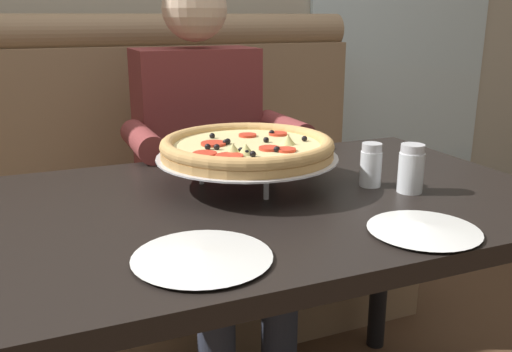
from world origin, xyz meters
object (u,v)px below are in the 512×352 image
Objects in this scene: patio_chair at (347,107)px; booth_bench at (167,213)px; plate_near_left at (202,254)px; pizza at (247,148)px; shaker_pepper_flakes at (371,168)px; plate_near_right at (424,227)px; diner_main at (206,147)px; shaker_oregano at (411,172)px; dining_table at (258,234)px.

booth_bench is at bearing -141.49° from patio_chair.
plate_near_left is 0.28× the size of patio_chair.
pizza is 4.12× the size of shaker_pepper_flakes.
plate_near_right is at bearing -6.23° from plate_near_left.
booth_bench is 1.25m from plate_near_right.
diner_main is at bearing -73.65° from booth_bench.
plate_near_left is at bearing -163.26° from shaker_oregano.
patio_chair is (1.48, 1.51, -0.19)m from diner_main.
patio_chair is at bearing 61.12° from shaker_oregano.
shaker_pepper_flakes is at bearing -120.86° from patio_chair.
pizza is 0.45m from plate_near_right.
diner_main is (0.08, 0.61, 0.06)m from dining_table.
dining_table is at bearing -98.08° from pizza.
patio_chair reaches higher than pizza.
shaker_oregano is (0.34, -0.98, 0.38)m from booth_bench.
diner_main reaches higher than pizza.
booth_bench reaches higher than shaker_oregano.
shaker_oregano is 1.08× the size of shaker_pepper_flakes.
plate_near_right is 2.79m from patio_chair.
shaker_pepper_flakes is (0.20, -0.63, 0.07)m from diner_main.
shaker_pepper_flakes is (0.28, -0.90, 0.38)m from booth_bench.
booth_bench is 16.71× the size of shaker_pepper_flakes.
dining_table is 3.13× the size of pizza.
pizza is (-0.06, -0.52, 0.11)m from diner_main.
plate_near_left is (-0.29, -0.87, 0.03)m from diner_main.
dining_table is at bearing 51.01° from plate_near_left.
pizza is (0.01, -0.78, 0.43)m from booth_bench.
pizza is at bearing 115.69° from plate_near_right.
patio_chair reaches higher than shaker_pepper_flakes.
plate_near_right is at bearing -121.91° from shaker_oregano.
plate_near_left is (-0.49, -0.24, -0.03)m from shaker_pepper_flakes.
diner_main reaches higher than booth_bench.
diner_main is at bearing 97.99° from plate_near_right.
pizza is 0.50× the size of patio_chair.
booth_bench is 1.02m from shaker_pepper_flakes.
plate_near_left is at bearing -108.35° from diner_main.
shaker_oregano is at bearing -69.80° from diner_main.
patio_chair is at bearing 38.51° from booth_bench.
dining_table is (0.00, -0.88, 0.25)m from booth_bench.
shaker_pepper_flakes is at bearing -72.59° from booth_bench.
diner_main is 0.53m from pizza.
dining_table is at bearing 164.16° from shaker_oregano.
shaker_pepper_flakes is 0.55m from plate_near_left.
pizza is at bearing 156.71° from shaker_pepper_flakes.
diner_main reaches higher than dining_table.
shaker_oregano is at bearing -70.83° from booth_bench.
booth_bench is at bearing 109.17° from shaker_oregano.
plate_near_right is (0.21, -0.31, 0.10)m from dining_table.
plate_near_left is at bearing -122.29° from pizza.
dining_table is 0.35m from plate_near_left.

